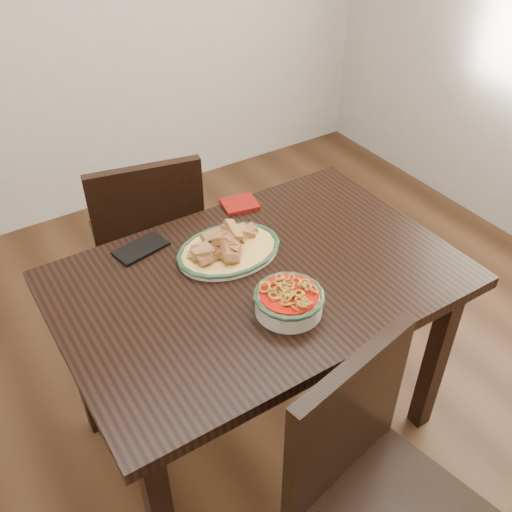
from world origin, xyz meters
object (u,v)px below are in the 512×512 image
dining_table (259,298)px  chair_far (148,239)px  smartphone (141,248)px  chair_near (373,485)px  noodle_bowl (289,299)px  fish_plate (228,242)px

dining_table → chair_far: 0.71m
chair_far → smartphone: chair_far is taller
chair_near → smartphone: 0.99m
noodle_bowl → chair_far: bearing=95.4°
chair_far → noodle_bowl: size_ratio=4.38×
chair_near → noodle_bowl: 0.53m
fish_plate → dining_table: bearing=-80.4°
chair_far → noodle_bowl: (0.08, -0.86, 0.29)m
dining_table → smartphone: bearing=129.1°
dining_table → smartphone: (-0.25, 0.31, 0.10)m
noodle_bowl → smartphone: size_ratio=1.19×
chair_far → chair_near: same height
noodle_bowl → fish_plate: bearing=91.5°
chair_near → noodle_bowl: size_ratio=4.38×
fish_plate → noodle_bowl: 0.32m
chair_far → fish_plate: size_ratio=2.60×
smartphone → dining_table: bearing=-62.1°
chair_near → smartphone: chair_near is taller
dining_table → chair_far: size_ratio=1.37×
dining_table → chair_near: 0.64m
dining_table → chair_far: chair_far is taller
dining_table → smartphone: 0.42m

